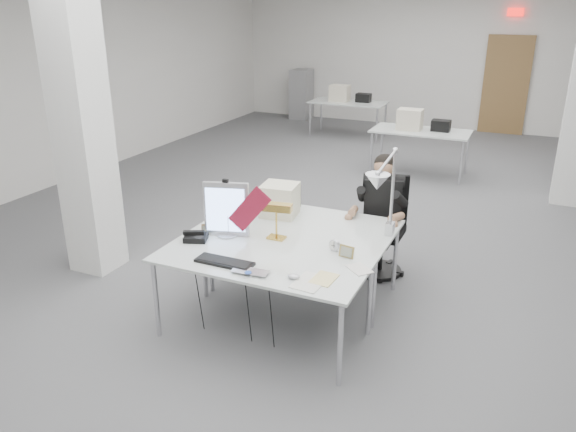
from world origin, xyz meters
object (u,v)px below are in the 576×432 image
object	(u,v)px
seated_person	(383,196)
architect_lamp	(385,202)
laptop	(248,274)
office_chair	(382,225)
desk_phone	(196,238)
bankers_lamp	(276,219)
desk_main	(262,259)
monitor	(226,209)
beige_monitor	(280,200)

from	to	relation	value
seated_person	architect_lamp	xyz separation A→B (m)	(0.24, -0.88, 0.26)
laptop	architect_lamp	size ratio (longest dim) A/B	0.37
laptop	architect_lamp	world-z (taller)	architect_lamp
office_chair	desk_phone	bearing A→B (deg)	-145.51
office_chair	bankers_lamp	bearing A→B (deg)	-134.04
seated_person	desk_main	bearing A→B (deg)	-125.75
desk_main	seated_person	bearing A→B (deg)	68.73
desk_main	office_chair	distance (m)	1.72
monitor	bankers_lamp	bearing A→B (deg)	-1.44
bankers_lamp	architect_lamp	bearing A→B (deg)	5.78
seated_person	architect_lamp	distance (m)	0.95
monitor	laptop	size ratio (longest dim) A/B	1.70
monitor	beige_monitor	world-z (taller)	monitor
laptop	bankers_lamp	bearing A→B (deg)	92.91
laptop	office_chair	bearing A→B (deg)	68.49
seated_person	laptop	size ratio (longest dim) A/B	2.91
laptop	monitor	bearing A→B (deg)	125.34
beige_monitor	desk_phone	bearing A→B (deg)	-122.68
architect_lamp	seated_person	bearing A→B (deg)	94.59
office_chair	monitor	distance (m)	1.77
office_chair	seated_person	bearing A→B (deg)	-104.47
bankers_lamp	architect_lamp	size ratio (longest dim) A/B	0.47
laptop	bankers_lamp	xyz separation A→B (m)	(-0.11, 0.76, 0.18)
office_chair	desk_phone	distance (m)	2.02
office_chair	laptop	bearing A→B (deg)	-120.54
architect_lamp	beige_monitor	bearing A→B (deg)	154.52
seated_person	laptop	distance (m)	1.98
bankers_lamp	beige_monitor	bearing A→B (deg)	102.04
office_chair	seated_person	world-z (taller)	seated_person
desk_main	monitor	xyz separation A→B (m)	(-0.51, 0.30, 0.27)
bankers_lamp	desk_phone	size ratio (longest dim) A/B	1.87
office_chair	laptop	size ratio (longest dim) A/B	3.74
laptop	bankers_lamp	distance (m)	0.79
bankers_lamp	beige_monitor	world-z (taller)	bankers_lamp
seated_person	architect_lamp	world-z (taller)	architect_lamp
monitor	desk_phone	distance (m)	0.37
office_chair	monitor	bearing A→B (deg)	-145.07
monitor	architect_lamp	xyz separation A→B (m)	(1.36, 0.37, 0.15)
desk_main	architect_lamp	distance (m)	1.16
monitor	bankers_lamp	size ratio (longest dim) A/B	1.37
seated_person	monitor	distance (m)	1.68
bankers_lamp	desk_phone	bearing A→B (deg)	-162.80
bankers_lamp	beige_monitor	distance (m)	0.60
office_chair	architect_lamp	bearing A→B (deg)	-89.70
desk_phone	beige_monitor	size ratio (longest dim) A/B	0.59
desk_main	office_chair	xyz separation A→B (m)	(0.61, 1.60, -0.18)
monitor	bankers_lamp	distance (m)	0.46
desk_main	beige_monitor	bearing A→B (deg)	106.58
laptop	desk_phone	size ratio (longest dim) A/B	1.50
monitor	desk_main	bearing A→B (deg)	-46.90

